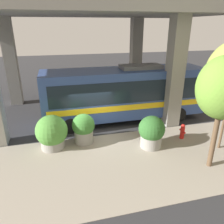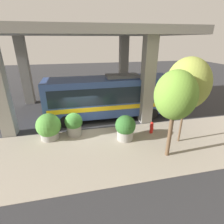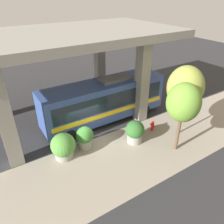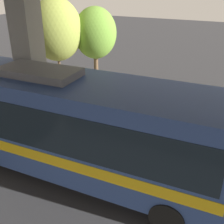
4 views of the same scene
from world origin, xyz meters
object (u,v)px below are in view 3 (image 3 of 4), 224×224
Objects in this scene: planter_front at (135,132)px; street_tree_far at (184,103)px; planter_middle at (63,146)px; bus at (104,99)px; planter_back at (85,137)px; fire_hydrant at (152,126)px; street_tree_near at (185,87)px.

street_tree_far is at bearing -139.32° from planter_front.
planter_middle is at bearing 63.83° from street_tree_far.
bus is 4.24m from planter_back.
planter_front is 1.04× the size of planter_back.
planter_front is at bearing 40.68° from street_tree_far.
bus is 11.83× the size of fire_hydrant.
street_tree_far is (-2.71, 0.17, 3.30)m from fire_hydrant.
street_tree_near is 2.01m from street_tree_far.
street_tree_near reaches higher than planter_middle.
planter_back is at bearing 55.91° from street_tree_far.
planter_front is at bearing -103.14° from planter_middle.
fire_hydrant is 0.16× the size of street_tree_near.
planter_front is (-0.41, 2.15, 0.44)m from fire_hydrant.
planter_middle is at bearing 119.47° from bus.
street_tree_near is at bearing -104.47° from planter_middle.
planter_front is 3.71m from planter_back.
planter_back is 8.01m from street_tree_near.
street_tree_far is at bearing -116.17° from planter_middle.
bus is 6.32× the size of planter_back.
planter_front is 4.16m from street_tree_far.
fire_hydrant is 7.34m from planter_middle.
planter_middle is (-2.75, 4.86, -1.13)m from bus.
street_tree_near is at bearing -136.59° from fire_hydrant.
bus is at bearing 19.87° from street_tree_far.
planter_back is (1.37, 3.45, -0.02)m from planter_front.
street_tree_near is at bearing -106.39° from planter_front.
street_tree_far is (-1.26, 1.54, -0.27)m from street_tree_near.
planter_front reaches higher than fire_hydrant.
street_tree_far is (-3.50, -7.12, 2.85)m from planter_middle.
fire_hydrant is 4.27m from street_tree_far.
planter_back is at bearing 70.95° from street_tree_near.
bus is 4.12m from planter_front.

